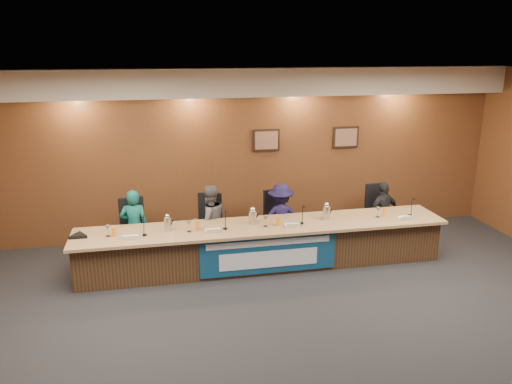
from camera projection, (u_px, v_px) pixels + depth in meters
floor at (305, 345)px, 6.17m from camera, size 10.00×10.00×0.00m
ceiling at (313, 82)px, 5.28m from camera, size 10.00×8.00×0.04m
wall_back at (245, 154)px, 9.48m from camera, size 10.00×0.04×3.20m
soffit at (247, 82)px, 8.87m from camera, size 10.00×0.50×0.50m
dais_body at (263, 246)px, 8.33m from camera, size 6.00×0.80×0.70m
dais_top at (264, 226)px, 8.18m from camera, size 6.10×0.95×0.05m
banner at (269, 254)px, 7.93m from camera, size 2.20×0.02×0.65m
banner_text_upper at (269, 243)px, 7.86m from camera, size 2.00×0.01×0.10m
banner_text_lower at (269, 259)px, 7.94m from camera, size 1.60×0.01×0.28m
wall_photo_left at (266, 140)px, 9.46m from camera, size 0.52×0.04×0.42m
wall_photo_right at (346, 137)px, 9.77m from camera, size 0.52×0.04×0.42m
panelist_a at (134, 227)px, 8.37m from camera, size 0.49×0.34×1.29m
panelist_b at (209, 222)px, 8.61m from camera, size 0.76×0.67×1.30m
panelist_c at (281, 218)px, 8.86m from camera, size 0.82×0.48×1.25m
panelist_d at (383, 213)px, 9.26m from camera, size 0.74×0.46×1.18m
office_chair_a at (135, 234)px, 8.51m from camera, size 0.57×0.57×0.08m
office_chair_b at (209, 229)px, 8.75m from camera, size 0.58×0.58×0.08m
office_chair_c at (279, 224)px, 9.00m from camera, size 0.56×0.56×0.08m
office_chair_d at (380, 217)px, 9.38m from camera, size 0.53×0.53×0.08m
nameplate_a at (130, 237)px, 7.51m from camera, size 0.24×0.08×0.10m
microphone_a at (145, 235)px, 7.70m from camera, size 0.07×0.07×0.02m
juice_glass_a at (114, 232)px, 7.66m from camera, size 0.06×0.06×0.15m
water_glass_a at (108, 231)px, 7.64m from camera, size 0.08×0.08×0.18m
nameplate_b at (213, 230)px, 7.79m from camera, size 0.24×0.08×0.10m
microphone_b at (225, 229)px, 7.97m from camera, size 0.07×0.07×0.02m
juice_glass_b at (198, 226)px, 7.90m from camera, size 0.06×0.06×0.15m
water_glass_b at (189, 226)px, 7.84m from camera, size 0.08×0.08×0.18m
nameplate_c at (293, 225)px, 8.03m from camera, size 0.24×0.08×0.10m
microphone_c at (302, 223)px, 8.21m from camera, size 0.07×0.07×0.02m
juice_glass_c at (278, 221)px, 8.12m from camera, size 0.06×0.06×0.15m
water_glass_c at (266, 221)px, 8.06m from camera, size 0.08×0.08×0.18m
nameplate_d at (407, 218)px, 8.38m from camera, size 0.24×0.08×0.10m
microphone_d at (410, 215)px, 8.61m from camera, size 0.07×0.07×0.02m
juice_glass_d at (385, 212)px, 8.55m from camera, size 0.06×0.06×0.15m
water_glass_d at (378, 212)px, 8.50m from camera, size 0.08×0.08×0.18m
carafe_left at (168, 224)px, 7.85m from camera, size 0.11×0.11×0.23m
carafe_mid at (253, 217)px, 8.19m from camera, size 0.13×0.13×0.22m
carafe_right at (326, 213)px, 8.38m from camera, size 0.13×0.13×0.24m
speakerphone at (79, 236)px, 7.62m from camera, size 0.32×0.32×0.05m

